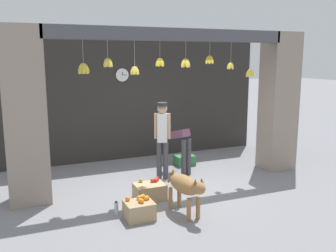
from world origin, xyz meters
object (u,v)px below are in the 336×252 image
produce_box_green (184,160)px  water_bottle (116,208)px  wall_clock (122,75)px  worker_stooping (180,143)px  dog (186,186)px  shopkeeper (162,135)px  fruit_crate_oranges (139,210)px  fruit_crate_apples (150,191)px

produce_box_green → water_bottle: (-2.27, -2.18, -0.01)m
produce_box_green → wall_clock: wall_clock is taller
water_bottle → wall_clock: bearing=71.8°
worker_stooping → produce_box_green: worker_stooping is taller
dog → shopkeeper: size_ratio=0.66×
dog → produce_box_green: 2.91m
shopkeeper → water_bottle: shopkeeper is taller
fruit_crate_oranges → fruit_crate_apples: 0.86m
fruit_crate_oranges → shopkeeper: bearing=57.5°
dog → produce_box_green: (1.21, 2.61, -0.37)m
shopkeeper → fruit_crate_apples: shopkeeper is taller
shopkeeper → fruit_crate_oranges: (-1.09, -1.71, -0.81)m
produce_box_green → fruit_crate_oranges: bearing=-128.5°
worker_stooping → fruit_crate_apples: (-1.16, -1.22, -0.55)m
produce_box_green → wall_clock: size_ratio=1.34×
shopkeeper → produce_box_green: (0.88, 0.76, -0.85)m
worker_stooping → wall_clock: (-0.84, 1.59, 1.43)m
fruit_crate_oranges → water_bottle: bearing=136.0°
wall_clock → water_bottle: bearing=-108.2°
dog → shopkeeper: (0.34, 1.85, 0.48)m
shopkeeper → fruit_crate_oranges: size_ratio=3.64×
fruit_crate_apples → wall_clock: bearing=83.4°
dog → wall_clock: (0.02, 3.69, 1.64)m
fruit_crate_apples → wall_clock: 3.46m
dog → fruit_crate_apples: (-0.31, 0.88, -0.34)m
worker_stooping → fruit_crate_oranges: worker_stooping is taller
shopkeeper → produce_box_green: 1.44m
dog → fruit_crate_oranges: bearing=-108.4°
worker_stooping → wall_clock: bearing=102.3°
shopkeeper → dog: bearing=106.4°
water_bottle → fruit_crate_apples: bearing=30.8°
fruit_crate_oranges → fruit_crate_apples: bearing=58.8°
worker_stooping → fruit_crate_apples: 1.77m
water_bottle → worker_stooping: bearing=41.2°
worker_stooping → shopkeeper: bearing=-169.5°
shopkeeper → fruit_crate_apples: bearing=83.2°
water_bottle → dog: bearing=-22.3°
produce_box_green → shopkeeper: bearing=-139.0°
fruit_crate_apples → worker_stooping: bearing=46.5°
dog → worker_stooping: size_ratio=1.03×
fruit_crate_oranges → fruit_crate_apples: size_ratio=0.82×
dog → fruit_crate_oranges: (-0.75, 0.14, -0.34)m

